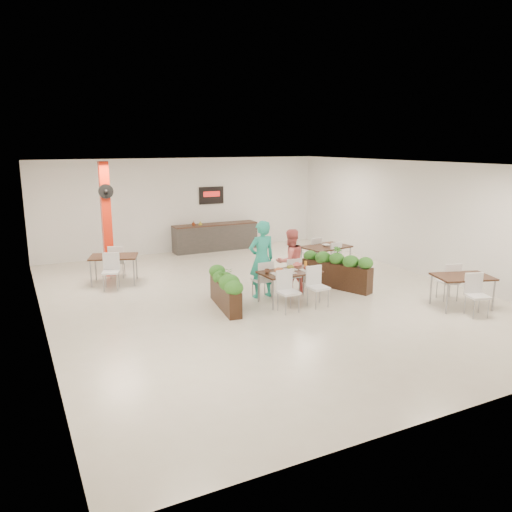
{
  "coord_description": "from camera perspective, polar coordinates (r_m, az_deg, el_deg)",
  "views": [
    {
      "loc": [
        -5.44,
        -10.39,
        3.67
      ],
      "look_at": [
        -0.34,
        -0.22,
        1.1
      ],
      "focal_mm": 35.0,
      "sensor_mm": 36.0,
      "label": 1
    }
  ],
  "objects": [
    {
      "name": "main_table",
      "position": [
        11.72,
        3.82,
        -2.3
      ],
      "size": [
        1.42,
        1.66,
        0.92
      ],
      "rotation": [
        0.0,
        0.0,
        0.03
      ],
      "color": "black",
      "rests_on": "ground"
    },
    {
      "name": "side_table_a",
      "position": [
        13.84,
        -15.95,
        -0.46
      ],
      "size": [
        1.42,
        1.67,
        0.92
      ],
      "rotation": [
        0.0,
        0.0,
        -0.33
      ],
      "color": "black",
      "rests_on": "ground"
    },
    {
      "name": "side_table_b",
      "position": [
        14.71,
        8.0,
        0.71
      ],
      "size": [
        1.48,
        1.67,
        0.92
      ],
      "rotation": [
        0.0,
        0.0,
        0.18
      ],
      "color": "black",
      "rests_on": "ground"
    },
    {
      "name": "diner_man",
      "position": [
        12.02,
        0.65,
        -0.38
      ],
      "size": [
        0.7,
        0.47,
        1.89
      ],
      "primitive_type": "imported",
      "rotation": [
        0.0,
        0.0,
        3.17
      ],
      "color": "#29B49B",
      "rests_on": "ground"
    },
    {
      "name": "planter_right",
      "position": [
        13.09,
        9.18,
        -1.42
      ],
      "size": [
        1.04,
        1.95,
        1.08
      ],
      "rotation": [
        0.0,
        0.0,
        1.95
      ],
      "color": "black",
      "rests_on": "ground"
    },
    {
      "name": "service_counter",
      "position": [
        17.58,
        -4.67,
        2.26
      ],
      "size": [
        3.0,
        0.64,
        2.2
      ],
      "color": "#2F2C2A",
      "rests_on": "ground"
    },
    {
      "name": "diner_woman",
      "position": [
        12.43,
        3.93,
        -0.61
      ],
      "size": [
        0.81,
        0.64,
        1.62
      ],
      "primitive_type": "imported",
      "rotation": [
        0.0,
        0.0,
        3.17
      ],
      "color": "#FC7470",
      "rests_on": "ground"
    },
    {
      "name": "red_column",
      "position": [
        14.54,
        -16.72,
        4.17
      ],
      "size": [
        0.4,
        0.41,
        3.2
      ],
      "color": "red",
      "rests_on": "ground"
    },
    {
      "name": "planter_left",
      "position": [
        11.34,
        -3.54,
        -3.54
      ],
      "size": [
        0.59,
        1.81,
        0.95
      ],
      "rotation": [
        0.0,
        0.0,
        1.43
      ],
      "color": "black",
      "rests_on": "ground"
    },
    {
      "name": "ground",
      "position": [
        12.29,
        0.98,
        -4.65
      ],
      "size": [
        12.0,
        12.0,
        0.0
      ],
      "primitive_type": "plane",
      "color": "beige",
      "rests_on": "ground"
    },
    {
      "name": "side_table_c",
      "position": [
        12.25,
        22.54,
        -2.65
      ],
      "size": [
        1.43,
        1.67,
        0.92
      ],
      "rotation": [
        0.0,
        0.0,
        -0.3
      ],
      "color": "black",
      "rests_on": "ground"
    },
    {
      "name": "room_shell",
      "position": [
        11.85,
        1.02,
        4.65
      ],
      "size": [
        10.1,
        12.1,
        3.22
      ],
      "color": "white",
      "rests_on": "ground"
    }
  ]
}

